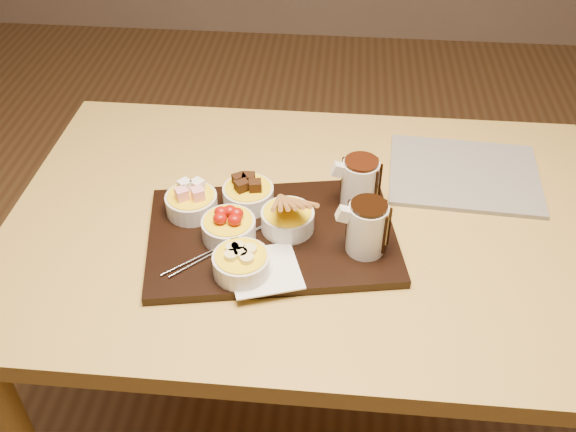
# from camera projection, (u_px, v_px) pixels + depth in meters

# --- Properties ---
(ground) EXTENTS (5.00, 5.00, 0.00)m
(ground) POSITION_uv_depth(u_px,v_px,m) (306.00, 428.00, 1.74)
(ground) COLOR brown
(ground) RESTS_ON ground
(dining_table) EXTENTS (1.20, 0.80, 0.75)m
(dining_table) POSITION_uv_depth(u_px,v_px,m) (311.00, 254.00, 1.32)
(dining_table) COLOR gold
(dining_table) RESTS_ON ground
(serving_board) EXTENTS (0.51, 0.38, 0.02)m
(serving_board) POSITION_uv_depth(u_px,v_px,m) (272.00, 236.00, 1.21)
(serving_board) COLOR black
(serving_board) RESTS_ON dining_table
(napkin) EXTENTS (0.15, 0.15, 0.00)m
(napkin) POSITION_uv_depth(u_px,v_px,m) (265.00, 270.00, 1.12)
(napkin) COLOR white
(napkin) RESTS_ON serving_board
(bowl_marshmallows) EXTENTS (0.10, 0.10, 0.04)m
(bowl_marshmallows) POSITION_uv_depth(u_px,v_px,m) (192.00, 204.00, 1.24)
(bowl_marshmallows) COLOR silver
(bowl_marshmallows) RESTS_ON serving_board
(bowl_cake) EXTENTS (0.10, 0.10, 0.04)m
(bowl_cake) POSITION_uv_depth(u_px,v_px,m) (248.00, 196.00, 1.25)
(bowl_cake) COLOR silver
(bowl_cake) RESTS_ON serving_board
(bowl_strawberries) EXTENTS (0.10, 0.10, 0.04)m
(bowl_strawberries) POSITION_uv_depth(u_px,v_px,m) (229.00, 229.00, 1.18)
(bowl_strawberries) COLOR silver
(bowl_strawberries) RESTS_ON serving_board
(bowl_biscotti) EXTENTS (0.10, 0.10, 0.04)m
(bowl_biscotti) POSITION_uv_depth(u_px,v_px,m) (288.00, 220.00, 1.20)
(bowl_biscotti) COLOR silver
(bowl_biscotti) RESTS_ON serving_board
(bowl_bananas) EXTENTS (0.10, 0.10, 0.04)m
(bowl_bananas) POSITION_uv_depth(u_px,v_px,m) (241.00, 264.00, 1.11)
(bowl_bananas) COLOR silver
(bowl_bananas) RESTS_ON serving_board
(pitcher_dark_chocolate) EXTENTS (0.08, 0.08, 0.10)m
(pitcher_dark_chocolate) POSITION_uv_depth(u_px,v_px,m) (367.00, 228.00, 1.13)
(pitcher_dark_chocolate) COLOR silver
(pitcher_dark_chocolate) RESTS_ON serving_board
(pitcher_milk_chocolate) EXTENTS (0.08, 0.08, 0.10)m
(pitcher_milk_chocolate) POSITION_uv_depth(u_px,v_px,m) (360.00, 184.00, 1.23)
(pitcher_milk_chocolate) COLOR silver
(pitcher_milk_chocolate) RESTS_ON serving_board
(fondue_skewers) EXTENTS (0.20, 0.21, 0.01)m
(fondue_skewers) POSITION_uv_depth(u_px,v_px,m) (224.00, 244.00, 1.17)
(fondue_skewers) COLOR silver
(fondue_skewers) RESTS_ON serving_board
(newspaper) EXTENTS (0.33, 0.27, 0.01)m
(newspaper) POSITION_uv_depth(u_px,v_px,m) (464.00, 174.00, 1.36)
(newspaper) COLOR beige
(newspaper) RESTS_ON dining_table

